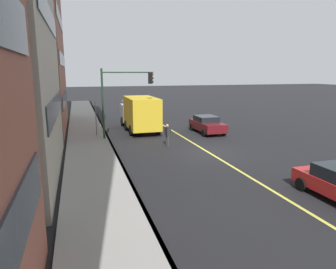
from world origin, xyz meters
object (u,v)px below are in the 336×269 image
Objects in this scene: pedestrian_with_backpack at (168,133)px; truck_yellow at (140,113)px; street_sign_post at (96,117)px; traffic_light_mast at (123,91)px; car_maroon at (207,124)px.

truck_yellow is at bearing 6.50° from pedestrian_with_backpack.
street_sign_post is (-1.77, 4.05, 0.07)m from truck_yellow.
traffic_light_mast reaches higher than pedestrian_with_backpack.
pedestrian_with_backpack is at bearing -134.31° from street_sign_post.
car_maroon is 9.67m from street_sign_post.
car_maroon is at bearing -86.40° from traffic_light_mast.
car_maroon is 0.77× the size of traffic_light_mast.
pedestrian_with_backpack is (-6.43, -0.73, -0.71)m from truck_yellow.
traffic_light_mast is at bearing 39.24° from pedestrian_with_backpack.
truck_yellow is 6.51m from pedestrian_with_backpack.
traffic_light_mast is (-3.15, 1.95, 2.21)m from truck_yellow.
street_sign_post is (4.67, 4.78, 0.78)m from pedestrian_with_backpack.
car_maroon is 6.10m from pedestrian_with_backpack.
street_sign_post is at bearing 56.62° from traffic_light_mast.
pedestrian_with_backpack is 6.72m from street_sign_post.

